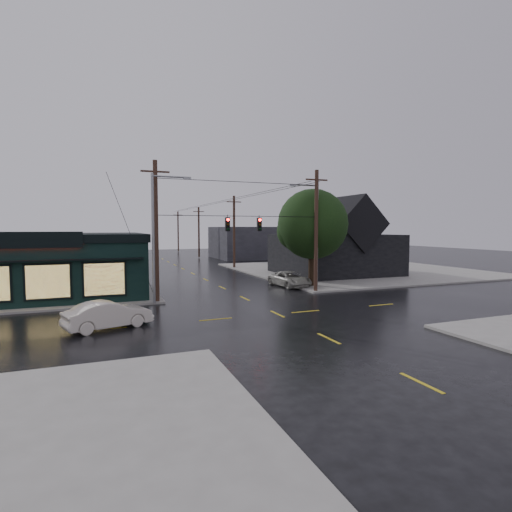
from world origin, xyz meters
name	(u,v)px	position (x,y,z in m)	size (l,w,h in m)	color
ground_plane	(277,314)	(0.00, 0.00, 0.00)	(160.00, 160.00, 0.00)	black
sidewalk_ne	(354,270)	(20.00, 20.00, 0.07)	(28.00, 28.00, 0.15)	gray
pizza_shop	(35,264)	(-15.00, 12.94, 2.56)	(16.30, 12.34, 4.90)	black
ne_building	(334,236)	(15.00, 17.00, 4.47)	(12.60, 11.60, 8.75)	black
corner_tree	(313,224)	(7.82, 9.43, 5.72)	(6.39, 6.39, 8.79)	black
utility_pole_nw	(157,303)	(-6.50, 6.50, 0.00)	(2.00, 0.32, 10.15)	black
utility_pole_ne	(316,292)	(6.50, 6.50, 0.00)	(2.00, 0.32, 10.15)	black
utility_pole_far_a	(234,268)	(6.50, 28.00, 0.00)	(2.00, 0.32, 9.65)	black
utility_pole_far_b	(199,258)	(6.50, 48.00, 0.00)	(2.00, 0.32, 9.15)	black
utility_pole_far_c	(178,252)	(6.50, 68.00, 0.00)	(2.00, 0.32, 9.15)	black
span_signal_assembly	(244,224)	(0.10, 6.50, 5.70)	(13.00, 0.48, 1.23)	black
streetlight_nw	(154,305)	(-6.80, 5.80, 0.00)	(5.40, 0.30, 9.15)	gray
streetlight_ne	(316,291)	(7.00, 7.20, 0.00)	(5.40, 0.30, 9.15)	gray
bg_building_west	(71,250)	(-14.00, 40.00, 2.20)	(12.00, 10.00, 4.40)	#2F2822
bg_building_east	(254,242)	(16.00, 45.00, 2.80)	(14.00, 12.00, 5.60)	#26262B
sedan_cream	(108,315)	(-9.94, 0.03, 0.75)	(1.58, 4.53, 1.49)	silver
suv_silver	(290,279)	(6.00, 10.36, 0.69)	(2.28, 4.95, 1.38)	#A5A498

